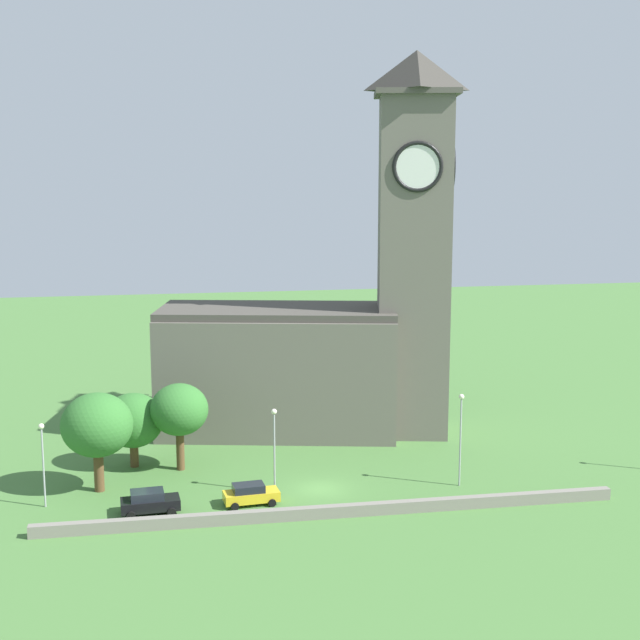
# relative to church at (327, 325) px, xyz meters

# --- Properties ---
(ground_plane) EXTENTS (200.00, 200.00, 0.00)m
(ground_plane) POSITION_rel_church_xyz_m (-3.42, -0.85, -10.53)
(ground_plane) COLOR #477538
(church) EXTENTS (29.19, 14.48, 35.94)m
(church) POSITION_rel_church_xyz_m (0.00, 0.00, 0.00)
(church) COLOR #666056
(church) RESTS_ON ground
(quay_barrier) EXTENTS (43.45, 0.70, 0.89)m
(quay_barrier) POSITION_rel_church_xyz_m (-3.42, -21.76, -10.09)
(quay_barrier) COLOR gray
(quay_barrier) RESTS_ON ground
(car_black) EXTENTS (4.46, 2.49, 1.75)m
(car_black) POSITION_rel_church_xyz_m (-16.84, -18.63, -9.65)
(car_black) COLOR black
(car_black) RESTS_ON ground
(car_yellow) EXTENTS (4.36, 2.35, 1.63)m
(car_yellow) POSITION_rel_church_xyz_m (-9.25, -18.17, -9.71)
(car_yellow) COLOR gold
(car_yellow) RESTS_ON ground
(streetlamp_west_end) EXTENTS (0.44, 0.44, 6.55)m
(streetlamp_west_end) POSITION_rel_church_xyz_m (-24.67, -15.96, -6.12)
(streetlamp_west_end) COLOR #9EA0A5
(streetlamp_west_end) RESTS_ON ground
(streetlamp_west_mid) EXTENTS (0.44, 0.44, 6.83)m
(streetlamp_west_mid) POSITION_rel_church_xyz_m (-7.12, -15.89, -5.96)
(streetlamp_west_mid) COLOR #9EA0A5
(streetlamp_west_mid) RESTS_ON ground
(streetlamp_central) EXTENTS (0.44, 0.44, 7.63)m
(streetlamp_central) POSITION_rel_church_xyz_m (7.80, -16.99, -5.50)
(streetlamp_central) COLOR #9EA0A5
(streetlamp_central) RESTS_ON ground
(tree_riverside_east) EXTENTS (4.90, 4.90, 7.49)m
(tree_riverside_east) POSITION_rel_church_xyz_m (-14.34, -9.13, -5.30)
(tree_riverside_east) COLOR brown
(tree_riverside_east) RESTS_ON ground
(tree_by_tower) EXTENTS (5.19, 5.19, 6.45)m
(tree_by_tower) POSITION_rel_church_xyz_m (-18.24, -7.66, -6.45)
(tree_by_tower) COLOR brown
(tree_by_tower) RESTS_ON ground
(tree_churchyard) EXTENTS (5.65, 5.65, 7.99)m
(tree_churchyard) POSITION_rel_church_xyz_m (-20.83, -13.18, -5.14)
(tree_churchyard) COLOR brown
(tree_churchyard) RESTS_ON ground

